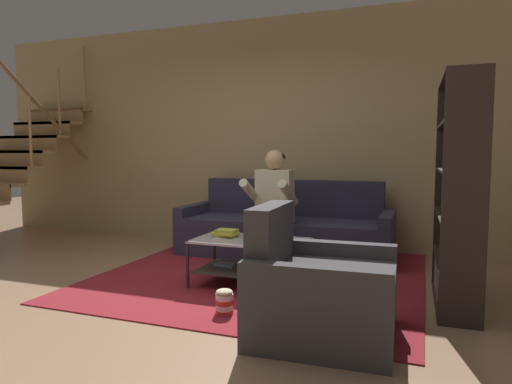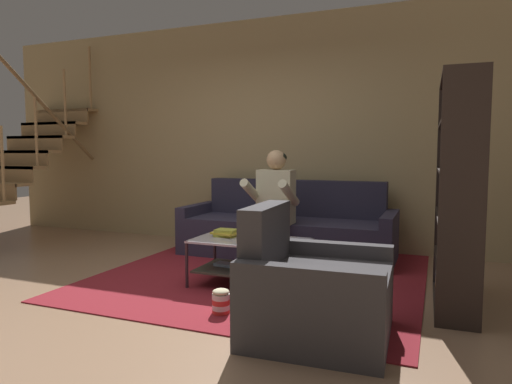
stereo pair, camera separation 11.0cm
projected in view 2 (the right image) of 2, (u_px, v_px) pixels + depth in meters
The scene contains 12 objects.
ground at pixel (168, 298), 3.76m from camera, with size 16.80×16.80×0.00m, color #A07A5D.
back_partition at pixel (270, 133), 5.91m from camera, with size 8.40×0.12×2.90m, color tan.
staircase_run at pixel (11, 164), 6.00m from camera, with size 1.03×2.28×2.77m.
couch at pixel (287, 231), 5.29m from camera, with size 2.43×0.85×0.87m.
person_seated_center at pixel (273, 203), 4.79m from camera, with size 0.50×0.58×1.23m.
coffee_table at pixel (250, 256), 4.07m from camera, with size 1.02×0.57×0.43m.
area_rug at pixel (267, 271), 4.59m from camera, with size 3.00×3.24×0.01m.
vase at pixel (252, 226), 4.00m from camera, with size 0.10×0.10×0.28m.
book_stack at pixel (225, 233), 4.20m from camera, with size 0.26×0.19×0.07m.
bookshelf at pixel (462, 212), 3.57m from camera, with size 0.32×1.13×1.77m.
armchair at pixel (313, 294), 2.96m from camera, with size 0.92×0.90×0.85m.
popcorn_tub at pixel (221, 302), 3.38m from camera, with size 0.13×0.13×0.19m.
Camera 2 is at (2.04, -3.13, 1.20)m, focal length 32.00 mm.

